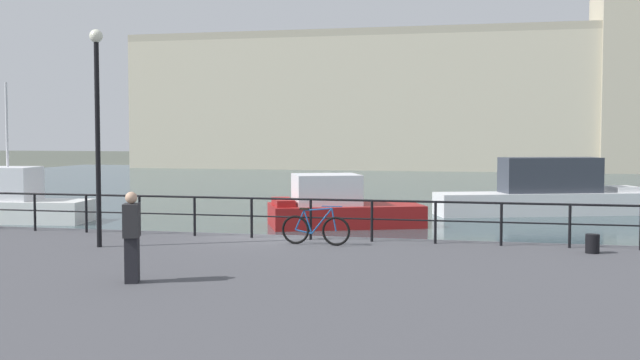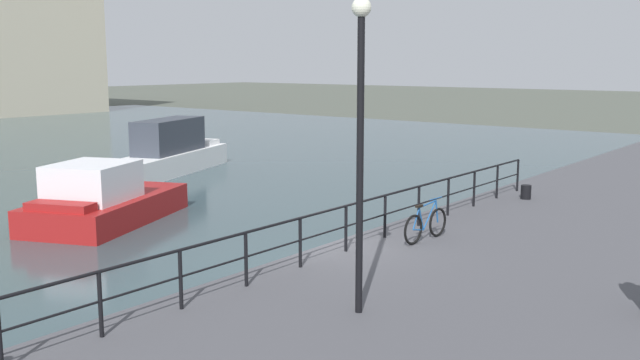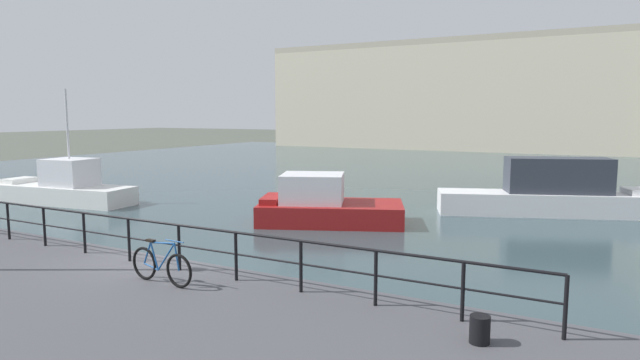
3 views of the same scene
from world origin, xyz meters
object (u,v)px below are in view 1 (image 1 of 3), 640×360
object	(u,v)px
harbor_building	(515,98)
standing_person	(132,236)
moored_harbor_tender	(544,193)
moored_blue_motorboat	(339,207)
moored_small_launch	(0,203)
quay_lamp_post	(97,111)
parked_bicycle	(315,229)
mooring_bollard	(592,244)

from	to	relation	value
harbor_building	standing_person	bearing A→B (deg)	-95.98
moored_harbor_tender	moored_blue_motorboat	xyz separation A→B (m)	(-7.77, -6.27, -0.21)
moored_small_launch	moored_harbor_tender	bearing A→B (deg)	-166.88
moored_blue_motorboat	quay_lamp_post	xyz separation A→B (m)	(-3.33, -12.16, 3.35)
moored_blue_motorboat	parked_bicycle	distance (m)	10.72
harbor_building	mooring_bollard	bearing A→B (deg)	-88.44
moored_harbor_tender	parked_bicycle	distance (m)	17.91
moored_small_launch	standing_person	world-z (taller)	moored_small_launch
moored_small_launch	standing_person	distance (m)	19.50
moored_small_launch	parked_bicycle	bearing A→B (deg)	142.07
harbor_building	moored_harbor_tender	xyz separation A→B (m)	(1.20, -44.25, -6.00)
moored_harbor_tender	quay_lamp_post	xyz separation A→B (m)	(-11.10, -18.43, 3.14)
moored_harbor_tender	quay_lamp_post	size ratio (longest dim) A/B	1.74
quay_lamp_post	standing_person	world-z (taller)	quay_lamp_post
moored_harbor_tender	quay_lamp_post	bearing A→B (deg)	-141.67
quay_lamp_post	standing_person	xyz separation A→B (m)	(2.92, -4.08, -2.44)
harbor_building	quay_lamp_post	distance (m)	63.52
parked_bicycle	moored_blue_motorboat	bearing A→B (deg)	102.76
moored_harbor_tender	moored_small_launch	bearing A→B (deg)	-179.92
parked_bicycle	standing_person	size ratio (longest dim) A/B	1.05
moored_small_launch	quay_lamp_post	size ratio (longest dim) A/B	1.41
standing_person	harbor_building	bearing A→B (deg)	-114.51
moored_harbor_tender	mooring_bollard	size ratio (longest dim) A/B	20.73
mooring_bollard	quay_lamp_post	size ratio (longest dim) A/B	0.08
moored_blue_motorboat	standing_person	world-z (taller)	standing_person
moored_harbor_tender	parked_bicycle	size ratio (longest dim) A/B	5.15
harbor_building	standing_person	xyz separation A→B (m)	(-6.99, -66.75, -5.30)
moored_blue_motorboat	quay_lamp_post	distance (m)	13.04
standing_person	quay_lamp_post	bearing A→B (deg)	-72.98
parked_bicycle	mooring_bollard	world-z (taller)	parked_bicycle
harbor_building	moored_harbor_tender	bearing A→B (deg)	-88.45
moored_blue_motorboat	mooring_bollard	xyz separation A→B (m)	(8.24, -10.42, 0.27)
harbor_building	moored_blue_motorboat	bearing A→B (deg)	-97.41
moored_blue_motorboat	standing_person	size ratio (longest dim) A/B	3.74
mooring_bollard	harbor_building	bearing A→B (deg)	91.56
mooring_bollard	moored_harbor_tender	bearing A→B (deg)	91.59
moored_blue_motorboat	moored_harbor_tender	bearing A→B (deg)	-164.10
moored_small_launch	quay_lamp_post	distance (m)	14.88
parked_bicycle	standing_person	xyz separation A→B (m)	(-2.11, -5.66, 0.47)
harbor_building	quay_lamp_post	bearing A→B (deg)	-98.98
harbor_building	moored_small_launch	size ratio (longest dim) A/B	8.41
parked_bicycle	standing_person	distance (m)	6.06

